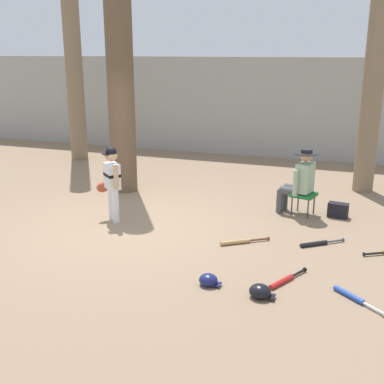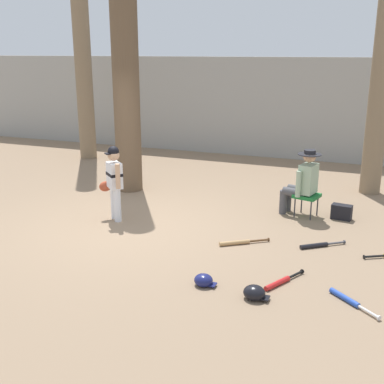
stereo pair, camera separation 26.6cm
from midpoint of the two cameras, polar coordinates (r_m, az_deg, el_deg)
The scene contains 15 objects.
ground_plane at distance 8.18m, azimuth -6.76°, elevation -4.00°, with size 60.00×60.00×0.00m, color #897056.
concrete_back_wall at distance 13.72m, azimuth 5.89°, elevation 10.06°, with size 18.00×0.36×2.68m, color #9E9E99.
tree_near_player at distance 9.93m, azimuth -7.06°, elevation 13.33°, with size 0.76×0.76×5.38m.
tree_behind_spectator at distance 10.33m, azimuth 22.44°, elevation 14.37°, with size 0.54×0.54×5.89m.
young_ballplayer at distance 8.29m, azimuth -8.33°, elevation 1.61°, with size 0.58×0.43×1.31m.
folding_stool at distance 8.75m, azimuth 14.29°, elevation -0.54°, with size 0.49×0.49×0.41m.
seated_spectator at distance 8.71m, azimuth 13.81°, elevation 1.31°, with size 0.68×0.54×1.20m.
handbag_beside_stool at distance 8.84m, azimuth 18.12°, elevation -2.27°, with size 0.34×0.18×0.26m, color black.
tree_far_left at distance 13.28m, azimuth -12.38°, elevation 17.61°, with size 0.69×0.69×7.12m.
bat_wood_tan at distance 7.41m, azimuth 6.56°, elevation -5.96°, with size 0.69×0.51×0.07m.
bat_blue_youth at distance 6.10m, azimuth 19.23°, elevation -11.98°, with size 0.60×0.52×0.07m.
bat_black_composite at distance 7.53m, azimuth 15.62°, elevation -6.10°, with size 0.63×0.51×0.07m.
bat_red_barrel at distance 6.30m, azimuth 11.62°, elevation -10.39°, with size 0.40×0.69×0.07m.
batting_helmet_navy at distance 6.14m, azimuth 2.66°, elevation -10.42°, with size 0.28×0.22×0.16m.
batting_helmet_black at distance 5.89m, azimuth 8.72°, elevation -11.72°, with size 0.31×0.24×0.18m.
Camera 2 is at (3.81, -6.68, 2.84)m, focal length 45.05 mm.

